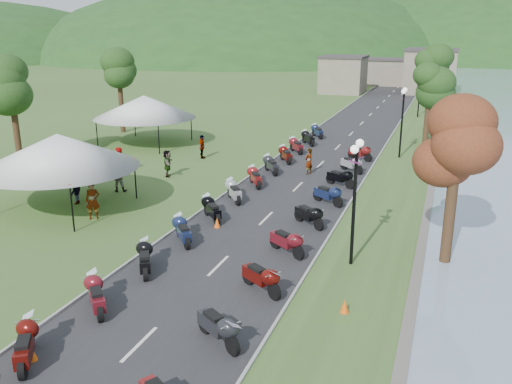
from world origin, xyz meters
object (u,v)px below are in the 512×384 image
(vendor_tent_main, at_px, (61,172))
(pedestrian_a, at_px, (94,219))
(pedestrian_b, at_px, (119,191))
(pedestrian_c, at_px, (77,204))

(vendor_tent_main, bearing_deg, pedestrian_a, -20.12)
(vendor_tent_main, distance_m, pedestrian_b, 4.25)
(vendor_tent_main, relative_size, pedestrian_b, 2.84)
(pedestrian_c, bearing_deg, pedestrian_b, 153.04)
(vendor_tent_main, relative_size, pedestrian_c, 3.47)
(vendor_tent_main, height_order, pedestrian_c, vendor_tent_main)
(pedestrian_a, bearing_deg, pedestrian_c, 113.48)
(vendor_tent_main, height_order, pedestrian_a, vendor_tent_main)
(vendor_tent_main, xyz_separation_m, pedestrian_a, (2.56, -0.94, -2.00))
(pedestrian_b, height_order, pedestrian_c, pedestrian_b)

